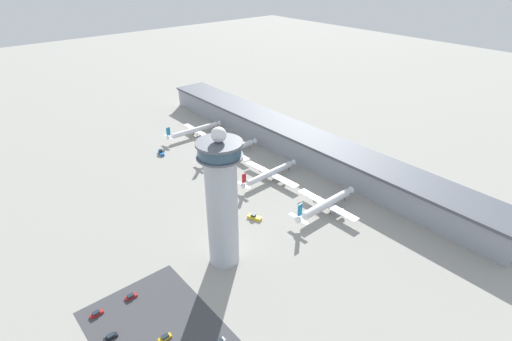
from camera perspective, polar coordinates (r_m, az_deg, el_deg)
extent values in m
plane|color=#9E9B93|center=(224.24, -6.53, -2.69)|extent=(1000.00, 1000.00, 0.00)
cube|color=#9399A3|center=(260.76, 6.18, 3.84)|extent=(265.49, 22.00, 14.38)
cube|color=#4C515B|center=(257.52, 6.27, 5.45)|extent=(265.49, 25.00, 1.60)
cylinder|color=#ADB2BC|center=(161.18, -4.82, -5.95)|extent=(12.58, 12.58, 49.50)
cylinder|color=#565B66|center=(148.37, -5.21, 2.07)|extent=(17.68, 17.68, 0.80)
cylinder|color=#334C60|center=(147.24, -5.25, 2.96)|extent=(16.26, 16.26, 4.36)
cylinder|color=#565B66|center=(146.10, -5.30, 3.91)|extent=(17.68, 17.68, 1.00)
sphere|color=white|center=(144.72, -5.36, 5.12)|extent=(5.76, 5.76, 5.76)
cube|color=#424247|center=(151.05, -12.99, -22.57)|extent=(64.00, 40.00, 0.01)
cylinder|color=white|center=(290.38, -8.69, 5.76)|extent=(4.00, 36.15, 3.48)
cone|color=white|center=(299.92, -5.49, 6.72)|extent=(3.52, 3.18, 3.48)
cone|color=white|center=(281.66, -12.18, 4.68)|extent=(3.19, 4.22, 3.13)
cube|color=white|center=(290.94, -8.56, 5.68)|extent=(30.18, 4.83, 0.44)
cylinder|color=#A8A8B2|center=(296.87, -9.03, 5.91)|extent=(1.97, 3.85, 1.91)
cylinder|color=#A8A8B2|center=(286.81, -7.71, 5.17)|extent=(1.97, 3.85, 1.91)
cube|color=#197FB2|center=(279.57, -12.42, 5.48)|extent=(0.34, 2.80, 5.56)
cube|color=white|center=(281.03, -12.41, 4.68)|extent=(9.76, 2.14, 0.24)
cylinder|color=black|center=(299.70, -5.90, 6.04)|extent=(0.28, 0.28, 2.75)
cylinder|color=black|center=(289.62, -8.40, 5.04)|extent=(0.28, 0.28, 2.75)
cylinder|color=black|center=(293.50, -8.91, 5.33)|extent=(0.28, 0.28, 2.75)
cylinder|color=silver|center=(258.84, -3.80, 2.99)|extent=(4.55, 35.95, 3.80)
cone|color=silver|center=(269.46, -0.40, 4.14)|extent=(3.87, 3.50, 3.80)
cone|color=silver|center=(249.06, -7.58, 1.70)|extent=(3.52, 4.63, 3.42)
cube|color=silver|center=(259.49, -3.67, 2.90)|extent=(36.25, 5.15, 0.44)
cylinder|color=#A8A8B2|center=(266.15, -4.44, 3.29)|extent=(2.18, 4.22, 2.09)
cylinder|color=#A8A8B2|center=(254.97, -2.48, 2.16)|extent=(2.18, 4.22, 2.09)
cube|color=navy|center=(246.46, -7.84, 2.67)|extent=(0.36, 2.81, 6.08)
cube|color=silver|center=(248.29, -7.85, 1.69)|extent=(10.68, 2.22, 0.24)
cylinder|color=black|center=(269.09, -0.88, 3.40)|extent=(0.28, 0.28, 2.19)
cylinder|color=black|center=(258.15, -3.45, 2.19)|extent=(0.28, 0.28, 2.19)
cylinder|color=black|center=(262.07, -4.13, 2.59)|extent=(0.28, 0.28, 2.19)
cylinder|color=silver|center=(230.78, 2.04, -0.39)|extent=(5.10, 34.34, 3.49)
cone|color=silver|center=(242.80, 5.18, 1.07)|extent=(3.64, 3.30, 3.49)
cone|color=silver|center=(219.40, -1.54, -2.05)|extent=(3.34, 4.34, 3.14)
cube|color=silver|center=(231.50, 2.16, -0.47)|extent=(40.18, 6.28, 0.44)
cylinder|color=#A8A8B2|center=(237.87, 0.90, 0.12)|extent=(2.10, 3.93, 1.92)
cylinder|color=#A8A8B2|center=(227.60, 3.82, -1.37)|extent=(2.10, 3.93, 1.92)
cube|color=red|center=(216.63, -1.72, -1.09)|extent=(0.43, 2.81, 5.59)
cube|color=silver|center=(218.52, -1.78, -2.08)|extent=(9.86, 2.46, 0.24)
cylinder|color=black|center=(242.31, 4.70, 0.26)|extent=(0.28, 0.28, 2.23)
cylinder|color=black|center=(230.63, 2.43, -1.24)|extent=(0.28, 0.28, 2.23)
cylinder|color=black|center=(233.62, 1.58, -0.80)|extent=(0.28, 0.28, 2.23)
cylinder|color=white|center=(205.23, 10.05, -4.71)|extent=(4.60, 33.12, 4.05)
cone|color=white|center=(217.97, 13.15, -2.91)|extent=(4.11, 3.71, 4.05)
cone|color=white|center=(193.03, 6.41, -6.79)|extent=(3.72, 4.91, 3.64)
cube|color=white|center=(206.06, 10.15, -4.80)|extent=(36.53, 5.01, 0.44)
cylinder|color=#A8A8B2|center=(211.33, 8.71, -4.14)|extent=(2.30, 4.49, 2.22)
cylinder|color=#A8A8B2|center=(203.69, 11.96, -5.86)|extent=(2.30, 4.49, 2.22)
cube|color=#197FB2|center=(189.43, 6.30, -5.61)|extent=(0.35, 2.80, 6.47)
cube|color=white|center=(191.95, 6.14, -6.85)|extent=(11.36, 2.19, 0.24)
cylinder|color=black|center=(217.55, 12.57, -3.93)|extent=(0.28, 0.28, 2.60)
cylinder|color=black|center=(205.56, 10.55, -5.82)|extent=(0.28, 0.28, 2.60)
cylinder|color=black|center=(208.40, 9.35, -5.17)|extent=(0.28, 0.28, 2.60)
cube|color=black|center=(238.06, -4.66, -0.58)|extent=(5.21, 2.80, 0.12)
cube|color=#195699|center=(237.71, -4.66, -0.43)|extent=(6.17, 2.98, 1.54)
cube|color=#232D38|center=(237.49, -4.75, -0.08)|extent=(1.97, 2.35, 1.26)
cube|color=black|center=(268.91, -13.37, 2.31)|extent=(6.80, 4.00, 0.12)
cube|color=#195699|center=(268.59, -13.39, 2.45)|extent=(8.00, 4.41, 1.61)
cube|color=#232D38|center=(268.64, -13.46, 2.79)|extent=(2.78, 2.73, 1.31)
cube|color=black|center=(199.48, -0.20, -6.88)|extent=(6.48, 4.42, 0.12)
cube|color=gold|center=(199.12, -0.20, -6.74)|extent=(7.59, 4.94, 1.34)
cube|color=#232D38|center=(198.70, -0.38, -6.39)|extent=(2.80, 2.76, 1.09)
cube|color=black|center=(156.43, -20.01, -21.56)|extent=(1.76, 3.83, 0.12)
cube|color=black|center=(156.15, -20.04, -21.47)|extent=(1.84, 4.56, 0.87)
cube|color=#232D38|center=(155.58, -20.05, -21.27)|extent=(1.61, 2.51, 0.71)
cube|color=black|center=(165.25, -21.78, -18.60)|extent=(1.79, 3.97, 0.12)
cube|color=red|center=(164.99, -21.80, -18.51)|extent=(1.89, 4.72, 0.87)
cube|color=#232D38|center=(164.42, -21.89, -18.33)|extent=(1.60, 2.62, 0.71)
cube|color=#232D38|center=(146.91, -5.25, -23.02)|extent=(1.62, 2.37, 0.63)
cube|color=black|center=(167.29, -17.39, -16.93)|extent=(1.89, 3.79, 0.12)
cube|color=red|center=(167.05, -17.40, -16.84)|extent=(1.99, 4.50, 0.84)
cube|color=#232D38|center=(166.50, -17.48, -16.67)|extent=(1.70, 2.50, 0.69)
cube|color=black|center=(151.36, -12.87, -22.38)|extent=(1.79, 3.92, 0.12)
cube|color=gold|center=(151.08, -12.88, -22.29)|extent=(1.87, 4.66, 0.83)
cube|color=#232D38|center=(150.53, -12.87, -22.09)|extent=(1.63, 2.57, 0.68)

